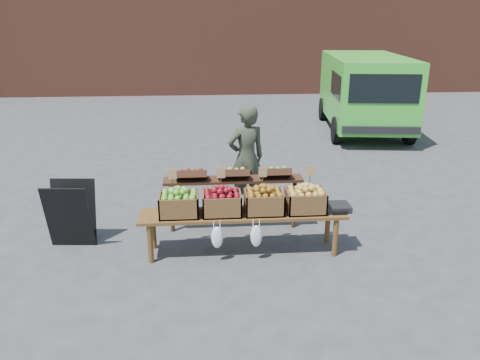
{
  "coord_description": "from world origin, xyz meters",
  "views": [
    {
      "loc": [
        -0.08,
        -6.02,
        2.99
      ],
      "look_at": [
        0.39,
        0.09,
        0.85
      ],
      "focal_mm": 35.0,
      "sensor_mm": 36.0,
      "label": 1
    }
  ],
  "objects_px": {
    "crate_russet_pears": "(222,203)",
    "delivery_van": "(364,94)",
    "vendor": "(246,159)",
    "crate_red_apples": "(264,202)",
    "display_bench": "(243,232)",
    "weighing_scale": "(337,207)",
    "chalkboard_sign": "(71,214)",
    "crate_green_apples": "(305,201)",
    "back_table": "(233,197)",
    "crate_golden_apples": "(179,205)"
  },
  "relations": [
    {
      "from": "crate_russet_pears",
      "to": "crate_green_apples",
      "type": "distance_m",
      "value": 1.1
    },
    {
      "from": "display_bench",
      "to": "crate_green_apples",
      "type": "distance_m",
      "value": 0.93
    },
    {
      "from": "display_bench",
      "to": "crate_red_apples",
      "type": "relative_size",
      "value": 5.4
    },
    {
      "from": "delivery_van",
      "to": "vendor",
      "type": "bearing_deg",
      "value": -117.39
    },
    {
      "from": "back_table",
      "to": "weighing_scale",
      "type": "distance_m",
      "value": 1.51
    },
    {
      "from": "chalkboard_sign",
      "to": "display_bench",
      "type": "xyz_separation_m",
      "value": [
        2.32,
        -0.38,
        -0.18
      ]
    },
    {
      "from": "crate_golden_apples",
      "to": "crate_russet_pears",
      "type": "xyz_separation_m",
      "value": [
        0.55,
        0.0,
        0.0
      ]
    },
    {
      "from": "chalkboard_sign",
      "to": "delivery_van",
      "type": "bearing_deg",
      "value": 50.89
    },
    {
      "from": "delivery_van",
      "to": "back_table",
      "type": "relative_size",
      "value": 2.15
    },
    {
      "from": "crate_golden_apples",
      "to": "crate_red_apples",
      "type": "xyz_separation_m",
      "value": [
        1.1,
        0.0,
        0.0
      ]
    },
    {
      "from": "delivery_van",
      "to": "weighing_scale",
      "type": "distance_m",
      "value": 7.35
    },
    {
      "from": "vendor",
      "to": "crate_russet_pears",
      "type": "bearing_deg",
      "value": 54.65
    },
    {
      "from": "vendor",
      "to": "chalkboard_sign",
      "type": "distance_m",
      "value": 2.76
    },
    {
      "from": "delivery_van",
      "to": "crate_russet_pears",
      "type": "distance_m",
      "value": 8.01
    },
    {
      "from": "delivery_van",
      "to": "display_bench",
      "type": "height_order",
      "value": "delivery_van"
    },
    {
      "from": "chalkboard_sign",
      "to": "crate_red_apples",
      "type": "height_order",
      "value": "chalkboard_sign"
    },
    {
      "from": "crate_russet_pears",
      "to": "back_table",
      "type": "bearing_deg",
      "value": 74.81
    },
    {
      "from": "chalkboard_sign",
      "to": "crate_green_apples",
      "type": "relative_size",
      "value": 1.84
    },
    {
      "from": "crate_red_apples",
      "to": "display_bench",
      "type": "bearing_deg",
      "value": 180.0
    },
    {
      "from": "back_table",
      "to": "crate_russet_pears",
      "type": "bearing_deg",
      "value": -105.19
    },
    {
      "from": "delivery_van",
      "to": "weighing_scale",
      "type": "bearing_deg",
      "value": -103.72
    },
    {
      "from": "crate_green_apples",
      "to": "chalkboard_sign",
      "type": "bearing_deg",
      "value": 173.05
    },
    {
      "from": "crate_golden_apples",
      "to": "crate_russet_pears",
      "type": "relative_size",
      "value": 1.0
    },
    {
      "from": "crate_russet_pears",
      "to": "weighing_scale",
      "type": "relative_size",
      "value": 1.47
    },
    {
      "from": "weighing_scale",
      "to": "display_bench",
      "type": "bearing_deg",
      "value": 180.0
    },
    {
      "from": "crate_russet_pears",
      "to": "weighing_scale",
      "type": "distance_m",
      "value": 1.53
    },
    {
      "from": "back_table",
      "to": "crate_russet_pears",
      "type": "xyz_separation_m",
      "value": [
        -0.2,
        -0.72,
        0.19
      ]
    },
    {
      "from": "vendor",
      "to": "weighing_scale",
      "type": "distance_m",
      "value": 1.86
    },
    {
      "from": "delivery_van",
      "to": "chalkboard_sign",
      "type": "bearing_deg",
      "value": -126.52
    },
    {
      "from": "chalkboard_sign",
      "to": "crate_russet_pears",
      "type": "relative_size",
      "value": 1.84
    },
    {
      "from": "crate_golden_apples",
      "to": "weighing_scale",
      "type": "xyz_separation_m",
      "value": [
        2.08,
        0.0,
        -0.1
      ]
    },
    {
      "from": "crate_green_apples",
      "to": "weighing_scale",
      "type": "bearing_deg",
      "value": 0.0
    },
    {
      "from": "display_bench",
      "to": "crate_russet_pears",
      "type": "distance_m",
      "value": 0.51
    },
    {
      "from": "crate_russet_pears",
      "to": "chalkboard_sign",
      "type": "bearing_deg",
      "value": 169.38
    },
    {
      "from": "crate_red_apples",
      "to": "crate_golden_apples",
      "type": "bearing_deg",
      "value": 180.0
    },
    {
      "from": "crate_russet_pears",
      "to": "delivery_van",
      "type": "bearing_deg",
      "value": 58.82
    },
    {
      "from": "crate_russet_pears",
      "to": "crate_red_apples",
      "type": "bearing_deg",
      "value": 0.0
    },
    {
      "from": "delivery_van",
      "to": "crate_green_apples",
      "type": "distance_m",
      "value": 7.5
    },
    {
      "from": "display_bench",
      "to": "crate_russet_pears",
      "type": "bearing_deg",
      "value": 180.0
    },
    {
      "from": "chalkboard_sign",
      "to": "crate_golden_apples",
      "type": "xyz_separation_m",
      "value": [
        1.49,
        -0.38,
        0.25
      ]
    },
    {
      "from": "vendor",
      "to": "weighing_scale",
      "type": "xyz_separation_m",
      "value": [
        1.07,
        -1.49,
        -0.25
      ]
    },
    {
      "from": "crate_golden_apples",
      "to": "weighing_scale",
      "type": "distance_m",
      "value": 2.08
    },
    {
      "from": "display_bench",
      "to": "crate_golden_apples",
      "type": "bearing_deg",
      "value": 180.0
    },
    {
      "from": "crate_golden_apples",
      "to": "back_table",
      "type": "bearing_deg",
      "value": 44.0
    },
    {
      "from": "back_table",
      "to": "crate_red_apples",
      "type": "relative_size",
      "value": 4.2
    },
    {
      "from": "vendor",
      "to": "crate_red_apples",
      "type": "relative_size",
      "value": 3.45
    },
    {
      "from": "vendor",
      "to": "crate_red_apples",
      "type": "distance_m",
      "value": 1.51
    },
    {
      "from": "display_bench",
      "to": "weighing_scale",
      "type": "relative_size",
      "value": 7.94
    },
    {
      "from": "delivery_van",
      "to": "weighing_scale",
      "type": "relative_size",
      "value": 13.29
    },
    {
      "from": "crate_red_apples",
      "to": "crate_green_apples",
      "type": "relative_size",
      "value": 1.0
    }
  ]
}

